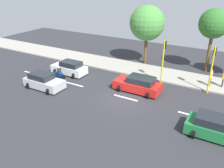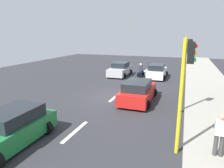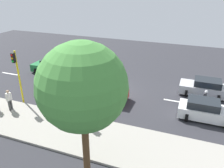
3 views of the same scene
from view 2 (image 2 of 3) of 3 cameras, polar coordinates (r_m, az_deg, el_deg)
ground_plane at (r=15.49m, az=0.85°, el=-3.85°), size 40.00×60.00×0.10m
sidewalk at (r=14.86m, az=27.44°, el=-5.74°), size 4.00×60.00×0.15m
lane_stripe_north at (r=10.39m, az=-10.28°, el=-12.96°), size 0.20×2.40×0.01m
lane_stripe_mid at (r=15.48m, az=0.85°, el=-3.66°), size 0.20×2.40×0.01m
lane_stripe_south at (r=21.05m, az=6.17°, el=0.97°), size 0.20×2.40×0.01m
lane_stripe_far_south at (r=26.81m, az=9.25°, el=3.63°), size 0.20×2.40×0.01m
car_green at (r=9.88m, az=-26.70°, el=-11.23°), size 2.31×4.22×1.52m
car_silver at (r=23.30m, az=2.24°, el=4.05°), size 2.25×3.98×1.52m
car_white at (r=22.58m, az=12.45°, el=3.42°), size 2.15×3.98×1.52m
car_red at (r=14.44m, az=7.24°, el=-2.12°), size 2.33×4.43×1.52m
motorcycle at (r=22.88m, az=8.03°, el=3.57°), size 0.60×1.30×1.53m
pedestrian_by_tree at (r=8.73m, az=28.04°, el=-12.17°), size 0.40×0.24×1.69m
traffic_light_corner at (r=12.44m, az=19.95°, el=5.05°), size 0.49×0.24×4.50m
traffic_light_midblock at (r=7.94m, az=19.72°, el=0.51°), size 0.49×0.24×4.50m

